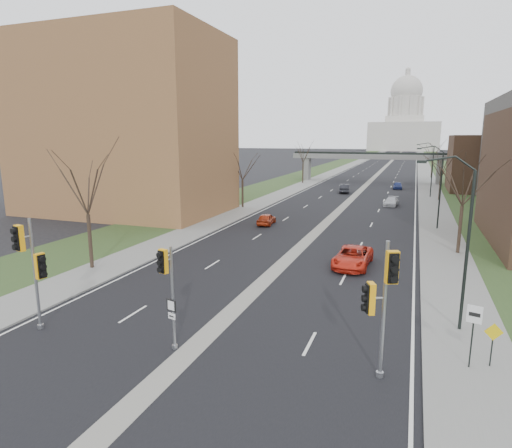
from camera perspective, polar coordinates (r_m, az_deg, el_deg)
The scene contains 30 objects.
ground at distance 21.17m, azimuth -7.98°, elevation -15.74°, with size 700.00×700.00×0.00m, color black.
road_surface at distance 167.02m, azimuth 17.27°, elevation 7.69°, with size 20.00×600.00×0.01m, color black.
median_strip at distance 167.02m, azimuth 17.27°, elevation 7.68°, with size 1.20×600.00×0.02m, color gray.
sidewalk_right at distance 166.79m, azimuth 21.42°, elevation 7.43°, with size 4.00×600.00×0.12m, color gray.
sidewalk_left at distance 168.10m, azimuth 13.15°, elevation 7.94°, with size 4.00×600.00×0.12m, color gray.
grass_verge_right at distance 167.00m, azimuth 23.49°, elevation 7.27°, with size 8.00×600.00×0.10m, color #29421E.
grass_verge_left at distance 168.96m, azimuth 11.11°, elevation 8.04°, with size 8.00×600.00×0.10m, color #29421E.
apartment_building at distance 58.27m, azimuth -17.19°, elevation 12.34°, with size 25.00×16.00×22.00m, color #975F3C.
commercial_block_far at distance 87.57m, azimuth 28.94°, elevation 7.04°, with size 14.00×14.00×10.00m, color #432C1F.
pedestrian_bridge at distance 97.04m, azimuth 15.02°, elevation 8.28°, with size 34.00×3.00×6.45m.
capitol at distance 336.73m, azimuth 19.18°, elevation 12.41°, with size 48.00×42.00×55.75m.
streetlight_near at distance 22.73m, azimuth 24.92°, elevation 3.62°, with size 2.61×0.20×8.70m.
streetlight_mid at distance 48.60m, azimuth 22.66°, elevation 7.45°, with size 2.61×0.20×8.70m.
streetlight_far at distance 74.56m, azimuth 21.96°, elevation 8.61°, with size 2.61×0.20×8.70m.
tree_left_a at distance 33.13m, azimuth -21.81°, elevation 5.47°, with size 7.20×7.20×9.40m.
tree_left_b at distance 58.90m, azimuth -1.83°, elevation 8.17°, with size 6.75×6.75×8.81m.
tree_left_c at distance 91.25m, azimuth 6.33°, elevation 9.80°, with size 7.65×7.65×9.99m.
tree_right_a at distance 38.81m, azimuth 26.11°, elevation 5.89°, with size 7.20×7.20×9.40m.
tree_right_b at distance 71.70m, azimuth 23.56°, elevation 7.50°, with size 6.30×6.30×8.22m.
tree_right_c at distance 111.59m, azimuth 22.58°, elevation 9.30°, with size 7.65×7.65×9.99m.
signal_pole_left at distance 23.72m, azimuth -27.76°, elevation -4.18°, with size 1.22×0.97×5.78m.
signal_pole_median at distance 19.55m, azimuth -11.71°, elevation -7.35°, with size 0.64×0.82×4.90m.
signal_pole_right at distance 17.48m, azimuth 16.40°, elevation -8.68°, with size 1.32×0.96×5.74m.
speed_limit_sign at distance 20.29m, azimuth 26.99°, elevation -11.92°, with size 0.59×0.17×2.76m.
warning_sign at distance 21.03m, azimuth 29.03°, elevation -13.19°, with size 0.76×0.13×1.94m.
car_left_near at distance 47.92m, azimuth 1.40°, elevation 0.68°, with size 1.53×3.81×1.30m, color #A32E12.
car_left_far at distance 77.26m, azimuth 11.71°, elevation 4.66°, with size 1.61×4.61×1.52m, color black.
car_right_near at distance 33.28m, azimuth 12.77°, elevation -4.30°, with size 2.49×5.39×1.50m, color red.
car_right_mid at distance 64.04m, azimuth 17.58°, elevation 2.86°, with size 1.73×4.26×1.24m, color #AFB0B7.
car_right_far at distance 85.50m, azimuth 18.36°, elevation 4.90°, with size 1.61×3.99×1.36m, color navy.
Camera 1 is at (9.11, -16.49, 9.65)m, focal length 30.00 mm.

